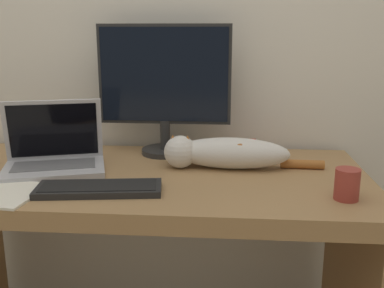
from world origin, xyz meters
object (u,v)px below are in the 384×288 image
(external_keyboard, at_px, (99,189))
(monitor, at_px, (164,85))
(laptop, at_px, (54,156))
(coffee_mug, at_px, (347,184))
(cat, at_px, (224,152))

(external_keyboard, bearing_deg, monitor, 65.73)
(laptop, bearing_deg, coffee_mug, -29.74)
(external_keyboard, bearing_deg, coffee_mug, -7.74)
(coffee_mug, bearing_deg, laptop, 167.28)
(coffee_mug, bearing_deg, cat, 141.69)
(monitor, height_order, coffee_mug, monitor)
(laptop, bearing_deg, cat, -10.42)
(monitor, relative_size, external_keyboard, 1.32)
(laptop, xyz_separation_m, coffee_mug, (0.96, -0.22, -0.00))
(laptop, distance_m, external_keyboard, 0.31)
(monitor, distance_m, cat, 0.37)
(external_keyboard, relative_size, coffee_mug, 4.24)
(monitor, bearing_deg, external_keyboard, -106.77)
(laptop, distance_m, coffee_mug, 0.98)
(monitor, bearing_deg, cat, -37.76)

